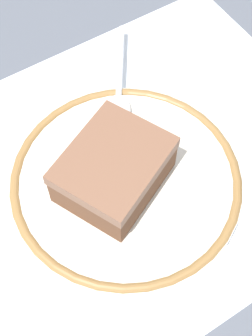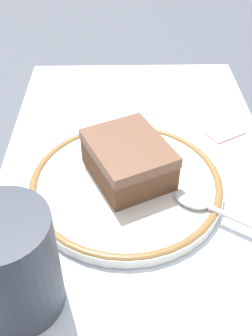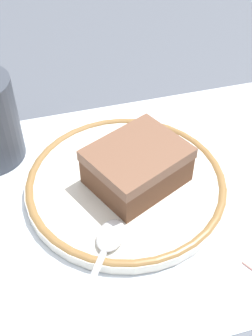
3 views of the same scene
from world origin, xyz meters
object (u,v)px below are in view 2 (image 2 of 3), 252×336
object	(u,v)px
cup	(12,269)
sugar_packet	(225,131)
plate	(126,184)
cake_slice	(128,159)
spoon	(210,207)

from	to	relation	value
cup	sugar_packet	size ratio (longest dim) A/B	2.06
plate	sugar_packet	bearing A→B (deg)	127.63
cake_slice	spoon	world-z (taller)	cake_slice
spoon	cup	xyz separation A→B (m)	(0.09, -0.18, 0.03)
plate	cake_slice	bearing A→B (deg)	166.87
plate	cake_slice	world-z (taller)	cake_slice
cup	spoon	bearing A→B (deg)	117.03
cup	sugar_packet	world-z (taller)	cup
plate	cake_slice	xyz separation A→B (m)	(-0.01, 0.00, 0.03)
cake_slice	sugar_packet	xyz separation A→B (m)	(-0.10, 0.14, -0.03)
sugar_packet	spoon	bearing A→B (deg)	-18.32
spoon	cup	size ratio (longest dim) A/B	1.20
sugar_packet	cup	bearing A→B (deg)	-43.54
plate	sugar_packet	world-z (taller)	plate
cake_slice	cup	distance (m)	0.18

